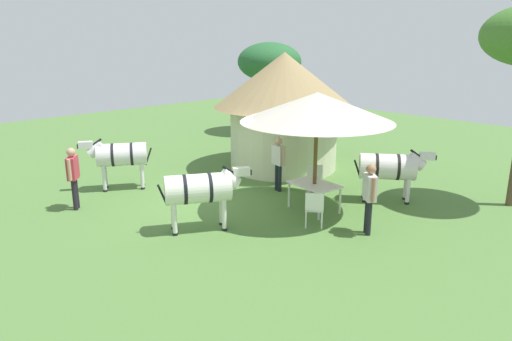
{
  "coord_description": "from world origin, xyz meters",
  "views": [
    {
      "loc": [
        9.45,
        -8.03,
        4.45
      ],
      "look_at": [
        0.71,
        0.46,
        1.0
      ],
      "focal_mm": 33.25,
      "sensor_mm": 36.0,
      "label": 1
    }
  ],
  "objects": [
    {
      "name": "patio_dining_table",
      "position": [
        2.03,
        1.32,
        0.65
      ],
      "size": [
        1.39,
        1.03,
        0.74
      ],
      "rotation": [
        0.0,
        0.0,
        -0.13
      ],
      "color": "silver",
      "rests_on": "ground_plane"
    },
    {
      "name": "ground_plane",
      "position": [
        0.0,
        0.0,
        0.0
      ],
      "size": [
        36.0,
        36.0,
        0.0
      ],
      "primitive_type": "plane",
      "color": "#4E7537"
    },
    {
      "name": "thatched_hut",
      "position": [
        -1.48,
        3.91,
        2.24
      ],
      "size": [
        4.78,
        4.78,
        3.96
      ],
      "rotation": [
        0.0,
        0.0,
        0.5
      ],
      "color": "beige",
      "rests_on": "ground_plane"
    },
    {
      "name": "patio_chair_east_end",
      "position": [
        1.29,
        2.24,
        0.52
      ],
      "size": [
        0.61,
        0.6,
        0.9
      ],
      "rotation": [
        0.0,
        0.0,
        -2.47
      ],
      "color": "silver",
      "rests_on": "ground_plane"
    },
    {
      "name": "patio_chair_near_lawn",
      "position": [
        2.77,
        0.41,
        0.52
      ],
      "size": [
        0.61,
        0.6,
        0.9
      ],
      "rotation": [
        0.0,
        0.0,
        0.68
      ],
      "color": "white",
      "rests_on": "ground_plane"
    },
    {
      "name": "zebra_by_umbrella",
      "position": [
        2.98,
        3.39,
        0.98
      ],
      "size": [
        1.86,
        1.56,
        1.51
      ],
      "rotation": [
        0.0,
        0.0,
        5.37
      ],
      "color": "silver",
      "rests_on": "ground_plane"
    },
    {
      "name": "zebra_nearest_camera",
      "position": [
        0.99,
        -1.63,
        1.02
      ],
      "size": [
        1.39,
        1.97,
        1.56
      ],
      "rotation": [
        0.0,
        0.0,
        5.76
      ],
      "color": "silver",
      "rests_on": "ground_plane"
    },
    {
      "name": "shade_umbrella",
      "position": [
        2.03,
        1.32,
        2.75
      ],
      "size": [
        3.89,
        3.89,
        3.12
      ],
      "color": "brown",
      "rests_on": "ground_plane"
    },
    {
      "name": "guest_beside_umbrella",
      "position": [
        0.23,
        1.85,
        0.98
      ],
      "size": [
        0.58,
        0.28,
        1.63
      ],
      "rotation": [
        0.0,
        0.0,
        2.95
      ],
      "color": "black",
      "rests_on": "ground_plane"
    },
    {
      "name": "zebra_toward_hut",
      "position": [
        -3.21,
        -1.39,
        1.05
      ],
      "size": [
        1.36,
        1.88,
        1.59
      ],
      "rotation": [
        0.0,
        0.0,
        2.59
      ],
      "color": "silver",
      "rests_on": "ground_plane"
    },
    {
      "name": "guest_behind_table",
      "position": [
        3.89,
        1.0,
        1.02
      ],
      "size": [
        0.48,
        0.46,
        1.69
      ],
      "rotation": [
        0.0,
        0.0,
        2.43
      ],
      "color": "black",
      "rests_on": "ground_plane"
    },
    {
      "name": "acacia_tree_right_background",
      "position": [
        -6.32,
        8.16,
        3.32
      ],
      "size": [
        2.97,
        2.97,
        4.22
      ],
      "color": "#4A3B1E",
      "rests_on": "ground_plane"
    },
    {
      "name": "standing_watcher",
      "position": [
        -2.47,
        -3.16,
        1.01
      ],
      "size": [
        0.48,
        0.45,
        1.68
      ],
      "rotation": [
        0.0,
        0.0,
        -0.7
      ],
      "color": "black",
      "rests_on": "ground_plane"
    }
  ]
}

